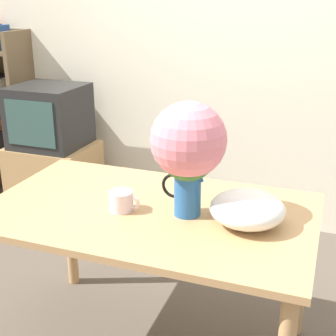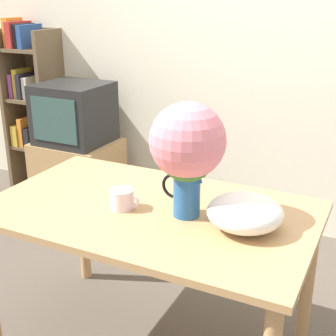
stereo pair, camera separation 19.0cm
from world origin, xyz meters
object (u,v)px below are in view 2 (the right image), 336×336
flower_vase (187,148)px  coffee_mug (123,199)px  white_bowl (245,212)px  tv_set (74,113)px

flower_vase → coffee_mug: 0.37m
flower_vase → coffee_mug: bearing=-167.7°
white_bowl → tv_set: tv_set is taller
coffee_mug → tv_set: 1.60m
coffee_mug → white_bowl: size_ratio=0.45×
coffee_mug → tv_set: tv_set is taller
tv_set → flower_vase: bearing=-38.2°
coffee_mug → white_bowl: (0.52, 0.06, 0.02)m
flower_vase → white_bowl: size_ratio=1.59×
coffee_mug → white_bowl: 0.52m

